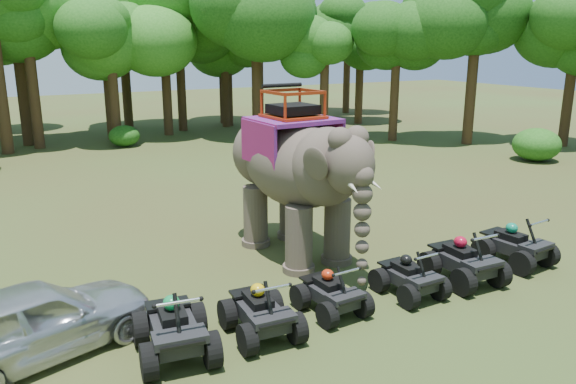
# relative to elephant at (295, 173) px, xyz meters

# --- Properties ---
(ground) EXTENTS (110.00, 110.00, 0.00)m
(ground) POSITION_rel_elephant_xyz_m (-0.49, -1.74, -2.23)
(ground) COLOR #47381E
(ground) RESTS_ON ground
(elephant) EXTENTS (2.64, 5.43, 4.46)m
(elephant) POSITION_rel_elephant_xyz_m (0.00, 0.00, 0.00)
(elephant) COLOR #4B4036
(elephant) RESTS_ON ground
(parked_car) EXTENTS (4.53, 2.90, 1.44)m
(parked_car) POSITION_rel_elephant_xyz_m (-6.59, -2.32, -1.51)
(parked_car) COLOR silver
(parked_car) RESTS_ON ground
(atv_0) EXTENTS (1.57, 2.00, 1.37)m
(atv_0) POSITION_rel_elephant_xyz_m (-4.39, -3.45, -1.55)
(atv_0) COLOR black
(atv_0) RESTS_ON ground
(atv_1) EXTENTS (1.32, 1.75, 1.25)m
(atv_1) POSITION_rel_elephant_xyz_m (-2.70, -3.54, -1.60)
(atv_1) COLOR black
(atv_1) RESTS_ON ground
(atv_2) EXTENTS (1.21, 1.60, 1.14)m
(atv_2) POSITION_rel_elephant_xyz_m (-1.00, -3.38, -1.66)
(atv_2) COLOR black
(atv_2) RESTS_ON ground
(atv_3) EXTENTS (1.16, 1.57, 1.14)m
(atv_3) POSITION_rel_elephant_xyz_m (0.99, -3.51, -1.66)
(atv_3) COLOR black
(atv_3) RESTS_ON ground
(atv_4) EXTENTS (1.37, 1.84, 1.33)m
(atv_4) POSITION_rel_elephant_xyz_m (2.62, -3.52, -1.56)
(atv_4) COLOR black
(atv_4) RESTS_ON ground
(atv_5) EXTENTS (1.45, 1.87, 1.30)m
(atv_5) POSITION_rel_elephant_xyz_m (4.61, -3.33, -1.58)
(atv_5) COLOR black
(atv_5) RESTS_ON ground
(tree_0) EXTENTS (5.33, 5.33, 7.61)m
(tree_0) POSITION_rel_elephant_xyz_m (-0.49, 21.27, 1.58)
(tree_0) COLOR #195114
(tree_0) RESTS_ON ground
(tree_1) EXTENTS (5.91, 5.91, 8.44)m
(tree_1) POSITION_rel_elephant_xyz_m (4.24, 22.51, 1.99)
(tree_1) COLOR #195114
(tree_1) RESTS_ON ground
(tree_2) EXTENTS (6.86, 6.86, 9.80)m
(tree_2) POSITION_rel_elephant_xyz_m (7.44, 18.07, 2.67)
(tree_2) COLOR #195114
(tree_2) RESTS_ON ground
(tree_3) EXTENTS (4.92, 4.92, 7.03)m
(tree_3) POSITION_rel_elephant_xyz_m (10.32, 15.15, 1.29)
(tree_3) COLOR #195114
(tree_3) RESTS_ON ground
(tree_4) EXTENTS (4.64, 4.64, 6.63)m
(tree_4) POSITION_rel_elephant_xyz_m (13.74, 13.07, 1.09)
(tree_4) COLOR #195114
(tree_4) RESTS_ON ground
(tree_5) EXTENTS (6.18, 6.18, 8.83)m
(tree_5) POSITION_rel_elephant_xyz_m (16.69, 10.18, 2.19)
(tree_5) COLOR #195114
(tree_5) RESTS_ON ground
(tree_6) EXTENTS (5.43, 5.43, 7.75)m
(tree_6) POSITION_rel_elephant_xyz_m (20.80, 7.18, 1.65)
(tree_6) COLOR #195114
(tree_6) RESTS_ON ground
(tree_29) EXTENTS (6.64, 6.64, 9.49)m
(tree_29) POSITION_rel_elephant_xyz_m (-4.99, 21.40, 2.51)
(tree_29) COLOR #195114
(tree_29) RESTS_ON ground
(tree_30) EXTENTS (5.07, 5.07, 7.25)m
(tree_30) POSITION_rel_elephant_xyz_m (7.34, 22.76, 1.40)
(tree_30) COLOR #195114
(tree_30) RESTS_ON ground
(tree_32) EXTENTS (6.07, 6.07, 8.67)m
(tree_32) POSITION_rel_elephant_xyz_m (7.67, 23.06, 2.11)
(tree_32) COLOR #195114
(tree_32) RESTS_ON ground
(tree_33) EXTENTS (5.95, 5.95, 8.50)m
(tree_33) POSITION_rel_elephant_xyz_m (-4.54, 20.11, 2.02)
(tree_33) COLOR #195114
(tree_33) RESTS_ON ground
(tree_34) EXTENTS (5.30, 5.30, 7.57)m
(tree_34) POSITION_rel_elephant_xyz_m (7.86, 24.45, 1.55)
(tree_34) COLOR #195114
(tree_34) RESTS_ON ground
(tree_35) EXTENTS (5.93, 5.93, 8.47)m
(tree_35) POSITION_rel_elephant_xyz_m (2.89, 21.19, 2.01)
(tree_35) COLOR #195114
(tree_35) RESTS_ON ground
(tree_36) EXTENTS (5.62, 5.62, 8.02)m
(tree_36) POSITION_rel_elephant_xyz_m (18.74, 25.30, 1.78)
(tree_36) COLOR #195114
(tree_36) RESTS_ON ground
(tree_37) EXTENTS (5.22, 5.22, 7.46)m
(tree_37) POSITION_rel_elephant_xyz_m (-0.54, 19.61, 1.50)
(tree_37) COLOR #195114
(tree_37) RESTS_ON ground
(tree_39) EXTENTS (7.09, 7.09, 10.12)m
(tree_39) POSITION_rel_elephant_xyz_m (9.47, 22.03, 2.83)
(tree_39) COLOR #195114
(tree_39) RESTS_ON ground
(tree_40) EXTENTS (6.98, 6.98, 9.97)m
(tree_40) POSITION_rel_elephant_xyz_m (1.54, 25.86, 2.76)
(tree_40) COLOR #195114
(tree_40) RESTS_ON ground
(tree_43) EXTENTS (5.50, 5.50, 7.86)m
(tree_43) POSITION_rel_elephant_xyz_m (16.03, 19.73, 1.70)
(tree_43) COLOR #195114
(tree_43) RESTS_ON ground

